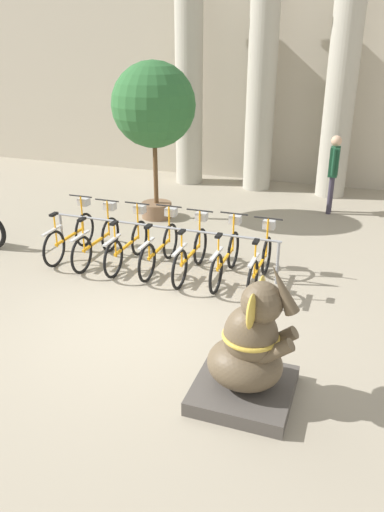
{
  "coord_description": "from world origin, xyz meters",
  "views": [
    {
      "loc": [
        2.82,
        -5.53,
        3.72
      ],
      "look_at": [
        0.71,
        0.39,
        1.0
      ],
      "focal_mm": 35.0,
      "sensor_mm": 36.0,
      "label": 1
    }
  ],
  "objects_px": {
    "bicycle_4": "(191,253)",
    "person_pedestrian": "(334,167)",
    "bicycle_6": "(261,263)",
    "bicycle_3": "(160,247)",
    "potted_tree": "(154,108)",
    "elephant_statue": "(249,354)",
    "bicycle_1": "(97,240)",
    "bicycle_5": "(226,257)",
    "bicycle_2": "(128,244)",
    "bicycle_0": "(71,235)"
  },
  "relations": [
    {
      "from": "bicycle_6",
      "to": "bicycle_3",
      "type": "bearing_deg",
      "value": 177.87
    },
    {
      "from": "bicycle_6",
      "to": "person_pedestrian",
      "type": "distance_m",
      "value": 4.38
    },
    {
      "from": "bicycle_3",
      "to": "bicycle_2",
      "type": "bearing_deg",
      "value": -175.68
    },
    {
      "from": "bicycle_0",
      "to": "bicycle_5",
      "type": "relative_size",
      "value": 1.0
    },
    {
      "from": "bicycle_1",
      "to": "bicycle_4",
      "type": "xyz_separation_m",
      "value": [
        1.8,
        0.01,
        0.0
      ]
    },
    {
      "from": "bicycle_0",
      "to": "bicycle_5",
      "type": "height_order",
      "value": "same"
    },
    {
      "from": "bicycle_4",
      "to": "potted_tree",
      "type": "bearing_deg",
      "value": 124.29
    },
    {
      "from": "bicycle_0",
      "to": "bicycle_2",
      "type": "height_order",
      "value": "same"
    },
    {
      "from": "bicycle_3",
      "to": "bicycle_4",
      "type": "height_order",
      "value": "same"
    },
    {
      "from": "bicycle_3",
      "to": "bicycle_4",
      "type": "xyz_separation_m",
      "value": [
        0.6,
        -0.06,
        0.0
      ]
    },
    {
      "from": "bicycle_6",
      "to": "person_pedestrian",
      "type": "relative_size",
      "value": 0.95
    },
    {
      "from": "bicycle_1",
      "to": "elephant_statue",
      "type": "xyz_separation_m",
      "value": [
        3.49,
        -2.82,
        0.17
      ]
    },
    {
      "from": "bicycle_1",
      "to": "bicycle_3",
      "type": "distance_m",
      "value": 1.2
    },
    {
      "from": "bicycle_4",
      "to": "person_pedestrian",
      "type": "height_order",
      "value": "person_pedestrian"
    },
    {
      "from": "person_pedestrian",
      "to": "bicycle_0",
      "type": "bearing_deg",
      "value": -135.72
    },
    {
      "from": "bicycle_1",
      "to": "elephant_statue",
      "type": "height_order",
      "value": "elephant_statue"
    },
    {
      "from": "bicycle_2",
      "to": "bicycle_3",
      "type": "bearing_deg",
      "value": 4.32
    },
    {
      "from": "bicycle_3",
      "to": "bicycle_6",
      "type": "height_order",
      "value": "same"
    },
    {
      "from": "bicycle_3",
      "to": "bicycle_4",
      "type": "bearing_deg",
      "value": -5.34
    },
    {
      "from": "elephant_statue",
      "to": "potted_tree",
      "type": "height_order",
      "value": "potted_tree"
    },
    {
      "from": "bicycle_1",
      "to": "bicycle_3",
      "type": "relative_size",
      "value": 1.0
    },
    {
      "from": "bicycle_5",
      "to": "bicycle_6",
      "type": "distance_m",
      "value": 0.6
    },
    {
      "from": "bicycle_1",
      "to": "bicycle_6",
      "type": "xyz_separation_m",
      "value": [
        3.0,
        0.0,
        0.0
      ]
    },
    {
      "from": "bicycle_3",
      "to": "bicycle_5",
      "type": "relative_size",
      "value": 1.0
    },
    {
      "from": "bicycle_5",
      "to": "bicycle_3",
      "type": "bearing_deg",
      "value": 179.23
    },
    {
      "from": "bicycle_4",
      "to": "bicycle_2",
      "type": "bearing_deg",
      "value": 179.49
    },
    {
      "from": "bicycle_0",
      "to": "bicycle_1",
      "type": "height_order",
      "value": "same"
    },
    {
      "from": "bicycle_5",
      "to": "person_pedestrian",
      "type": "distance_m",
      "value": 4.47
    },
    {
      "from": "bicycle_6",
      "to": "elephant_statue",
      "type": "relative_size",
      "value": 0.99
    },
    {
      "from": "elephant_statue",
      "to": "bicycle_4",
      "type": "bearing_deg",
      "value": 120.76
    },
    {
      "from": "bicycle_1",
      "to": "bicycle_4",
      "type": "height_order",
      "value": "same"
    },
    {
      "from": "bicycle_1",
      "to": "elephant_statue",
      "type": "bearing_deg",
      "value": -38.97
    },
    {
      "from": "bicycle_1",
      "to": "potted_tree",
      "type": "relative_size",
      "value": 0.5
    },
    {
      "from": "bicycle_4",
      "to": "elephant_statue",
      "type": "relative_size",
      "value": 0.99
    },
    {
      "from": "bicycle_4",
      "to": "elephant_statue",
      "type": "distance_m",
      "value": 3.3
    },
    {
      "from": "bicycle_0",
      "to": "person_pedestrian",
      "type": "distance_m",
      "value": 6.05
    },
    {
      "from": "bicycle_2",
      "to": "bicycle_3",
      "type": "relative_size",
      "value": 1.0
    },
    {
      "from": "bicycle_4",
      "to": "person_pedestrian",
      "type": "xyz_separation_m",
      "value": [
        1.9,
        4.26,
        0.68
      ]
    },
    {
      "from": "person_pedestrian",
      "to": "potted_tree",
      "type": "height_order",
      "value": "potted_tree"
    },
    {
      "from": "bicycle_1",
      "to": "bicycle_5",
      "type": "relative_size",
      "value": 1.0
    },
    {
      "from": "bicycle_0",
      "to": "bicycle_2",
      "type": "bearing_deg",
      "value": -2.36
    },
    {
      "from": "bicycle_3",
      "to": "bicycle_5",
      "type": "bearing_deg",
      "value": -0.77
    },
    {
      "from": "elephant_statue",
      "to": "bicycle_1",
      "type": "bearing_deg",
      "value": 141.03
    },
    {
      "from": "bicycle_3",
      "to": "person_pedestrian",
      "type": "height_order",
      "value": "person_pedestrian"
    },
    {
      "from": "bicycle_1",
      "to": "bicycle_6",
      "type": "distance_m",
      "value": 3.0
    },
    {
      "from": "bicycle_4",
      "to": "potted_tree",
      "type": "relative_size",
      "value": 0.5
    },
    {
      "from": "bicycle_2",
      "to": "potted_tree",
      "type": "height_order",
      "value": "potted_tree"
    },
    {
      "from": "bicycle_4",
      "to": "person_pedestrian",
      "type": "distance_m",
      "value": 4.72
    },
    {
      "from": "bicycle_0",
      "to": "bicycle_4",
      "type": "xyz_separation_m",
      "value": [
        2.4,
        -0.06,
        0.0
      ]
    },
    {
      "from": "bicycle_3",
      "to": "elephant_statue",
      "type": "height_order",
      "value": "elephant_statue"
    }
  ]
}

